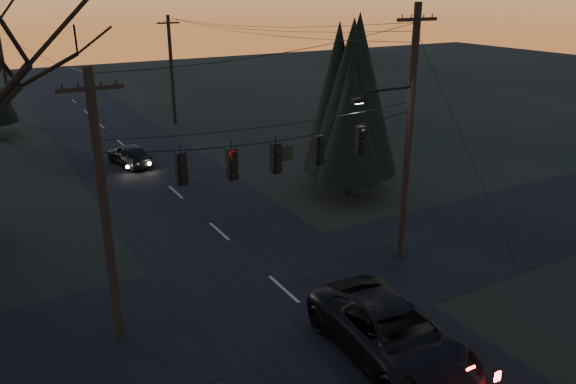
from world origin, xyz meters
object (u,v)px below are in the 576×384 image
utility_pole_far_r (175,123)px  suv_near (391,333)px  sedan_oncoming_a (130,155)px  utility_pole_far_l (13,120)px  utility_pole_left (120,337)px  utility_pole_right (399,256)px  evergreen_right (351,108)px

utility_pole_far_r → suv_near: 33.44m
utility_pole_far_r → sedan_oncoming_a: (-6.30, -9.83, 0.69)m
utility_pole_far_l → utility_pole_far_r: bearing=-34.8°
utility_pole_left → suv_near: 8.54m
utility_pole_left → sedan_oncoming_a: bearing=74.0°
utility_pole_right → suv_near: (-4.70, -5.09, 0.84)m
utility_pole_right → utility_pole_far_l: bearing=107.7°
utility_pole_left → utility_pole_far_r: (11.50, 28.00, 0.00)m
suv_near → utility_pole_far_l: bearing=102.1°
suv_near → sedan_oncoming_a: bearing=96.6°
evergreen_right → utility_pole_far_r: bearing=97.0°
evergreen_right → utility_pole_right: bearing=-109.4°
utility_pole_right → suv_near: size_ratio=1.65×
sedan_oncoming_a → utility_pole_right: bearing=100.3°
utility_pole_left → utility_pole_far_l: 36.00m
utility_pole_far_r → utility_pole_far_l: (-11.50, 8.00, 0.00)m
suv_near → utility_pole_far_r: bearing=84.6°
utility_pole_right → suv_near: 6.98m
utility_pole_left → utility_pole_far_r: size_ratio=1.00×
suv_near → evergreen_right: bearing=62.2°
evergreen_right → suv_near: 14.83m
utility_pole_left → sedan_oncoming_a: (5.20, 18.17, 0.69)m
sedan_oncoming_a → utility_pole_far_l: bearing=-82.6°
sedan_oncoming_a → utility_pole_left: bearing=65.2°
evergreen_right → suv_near: bearing=-120.4°
utility_pole_right → utility_pole_left: 11.50m
utility_pole_far_r → suv_near: utility_pole_far_r is taller
evergreen_right → sedan_oncoming_a: evergreen_right is taller
sedan_oncoming_a → evergreen_right: bearing=120.2°
evergreen_right → sedan_oncoming_a: 14.61m
utility_pole_left → suv_near: (6.80, -5.09, 0.84)m
utility_pole_far_l → evergreen_right: bearing=-63.9°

